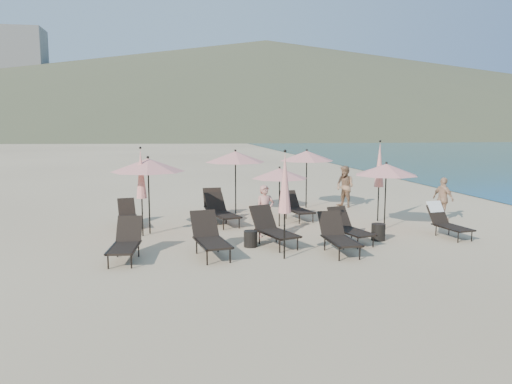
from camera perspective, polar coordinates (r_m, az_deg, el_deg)
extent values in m
plane|color=#D6BA8C|center=(13.93, 7.37, -6.30)|extent=(800.00, 800.00, 0.00)
cone|color=brown|center=(320.28, 1.19, 12.10)|extent=(690.00, 690.00, 55.00)
cone|color=brown|center=(394.22, 19.34, 9.18)|extent=(280.00, 280.00, 32.00)
cube|color=beige|center=(266.92, -25.21, 11.49)|extent=(22.00, 18.00, 48.00)
cube|color=beige|center=(325.80, -17.91, 10.16)|extent=(18.00, 16.00, 38.00)
cube|color=black|center=(12.66, -14.89, -6.24)|extent=(0.77, 1.30, 0.05)
cube|color=black|center=(13.39, -14.28, -4.12)|extent=(0.69, 0.54, 0.64)
cylinder|color=black|center=(12.27, -16.56, -7.65)|extent=(0.04, 0.04, 0.35)
cylinder|color=black|center=(13.28, -15.57, -6.44)|extent=(0.04, 0.04, 0.35)
cylinder|color=black|center=(12.17, -14.06, -7.69)|extent=(0.04, 0.04, 0.35)
cylinder|color=black|center=(13.18, -13.27, -6.46)|extent=(0.04, 0.04, 0.35)
cube|color=black|center=(12.77, -16.22, -6.12)|extent=(0.19, 1.39, 0.04)
cube|color=black|center=(12.66, -13.47, -6.15)|extent=(0.19, 1.39, 0.04)
cube|color=black|center=(12.68, -4.95, -5.86)|extent=(0.89, 1.42, 0.06)
cube|color=black|center=(13.46, -5.92, -3.64)|extent=(0.76, 0.60, 0.69)
cylinder|color=black|center=(12.14, -5.61, -7.46)|extent=(0.04, 0.04, 0.38)
cylinder|color=black|center=(13.22, -6.80, -6.21)|extent=(0.04, 0.04, 0.38)
cylinder|color=black|center=(12.28, -2.98, -7.25)|extent=(0.04, 0.04, 0.38)
cylinder|color=black|center=(13.35, -4.37, -6.04)|extent=(0.04, 0.04, 0.38)
cube|color=black|center=(12.65, -6.49, -5.86)|extent=(0.28, 1.49, 0.04)
cube|color=black|center=(12.81, -3.57, -5.65)|extent=(0.28, 1.49, 0.04)
cube|color=black|center=(13.75, 2.56, -4.80)|extent=(1.04, 1.44, 0.05)
cube|color=black|center=(14.43, 0.79, -2.91)|extent=(0.79, 0.67, 0.67)
cylinder|color=black|center=(13.21, 2.72, -6.20)|extent=(0.04, 0.04, 0.37)
cylinder|color=black|center=(14.14, 0.38, -5.25)|extent=(0.04, 0.04, 0.37)
cylinder|color=black|center=(13.50, 4.77, -5.91)|extent=(0.04, 0.04, 0.37)
cylinder|color=black|center=(14.42, 2.34, -5.01)|extent=(0.04, 0.04, 0.37)
cube|color=black|center=(13.64, 1.28, -4.86)|extent=(0.49, 1.40, 0.04)
cube|color=black|center=(13.96, 3.59, -4.57)|extent=(0.49, 1.40, 0.04)
cube|color=black|center=(13.13, 9.80, -5.58)|extent=(0.67, 1.26, 0.05)
cube|color=black|center=(13.83, 8.56, -3.57)|extent=(0.66, 0.49, 0.64)
cylinder|color=black|center=(12.61, 9.50, -7.01)|extent=(0.04, 0.04, 0.35)
cylinder|color=black|center=(13.58, 7.86, -5.90)|extent=(0.04, 0.04, 0.35)
cylinder|color=black|center=(12.81, 11.77, -6.83)|extent=(0.04, 0.04, 0.35)
cylinder|color=black|center=(13.77, 10.00, -5.76)|extent=(0.04, 0.04, 0.35)
cube|color=black|center=(13.06, 8.44, -5.57)|extent=(0.07, 1.41, 0.04)
cube|color=black|center=(13.29, 10.98, -5.40)|extent=(0.07, 1.41, 0.04)
cube|color=black|center=(14.36, 11.25, -4.54)|extent=(0.88, 1.30, 0.05)
cube|color=black|center=(14.94, 9.51, -2.88)|extent=(0.70, 0.58, 0.61)
cylinder|color=black|center=(13.86, 11.55, -5.75)|extent=(0.04, 0.04, 0.34)
cylinder|color=black|center=(14.67, 9.23, -4.94)|extent=(0.04, 0.04, 0.34)
cylinder|color=black|center=(14.16, 13.24, -5.51)|extent=(0.04, 0.04, 0.34)
cylinder|color=black|center=(14.96, 10.87, -4.73)|extent=(0.04, 0.04, 0.34)
cube|color=black|center=(14.23, 10.16, -4.59)|extent=(0.36, 1.30, 0.04)
cube|color=black|center=(14.57, 12.09, -4.35)|extent=(0.36, 1.30, 0.04)
cube|color=black|center=(15.90, 21.69, -3.83)|extent=(0.73, 1.19, 0.05)
cube|color=black|center=(16.41, 20.05, -2.43)|extent=(0.63, 0.50, 0.57)
cylinder|color=black|center=(15.43, 22.10, -4.82)|extent=(0.03, 0.03, 0.32)
cylinder|color=black|center=(16.15, 19.88, -4.17)|extent=(0.03, 0.03, 0.32)
cylinder|color=black|center=(15.75, 23.43, -4.65)|extent=(0.03, 0.03, 0.32)
cylinder|color=black|center=(16.45, 21.19, -4.02)|extent=(0.03, 0.03, 0.32)
cube|color=black|center=(15.75, 20.81, -3.85)|extent=(0.22, 1.24, 0.04)
cube|color=black|center=(16.11, 22.34, -3.68)|extent=(0.22, 1.24, 0.04)
cube|color=silver|center=(16.48, 19.79, -1.60)|extent=(0.53, 0.33, 0.35)
cube|color=black|center=(16.84, -14.27, -2.92)|extent=(0.75, 1.17, 0.05)
cube|color=black|center=(17.51, -14.59, -1.64)|extent=(0.63, 0.51, 0.56)
cylinder|color=black|center=(16.40, -14.88, -3.80)|extent=(0.03, 0.03, 0.31)
cylinder|color=black|center=(17.31, -15.22, -3.21)|extent=(0.03, 0.03, 0.31)
cylinder|color=black|center=(16.46, -13.25, -3.71)|extent=(0.03, 0.03, 0.31)
cylinder|color=black|center=(17.36, -13.67, -3.12)|extent=(0.03, 0.03, 0.31)
cube|color=black|center=(16.85, -15.21, -2.91)|extent=(0.26, 1.21, 0.04)
cube|color=black|center=(16.91, -13.38, -2.81)|extent=(0.26, 1.21, 0.04)
cube|color=black|center=(16.56, -3.58, -2.67)|extent=(0.99, 1.41, 0.05)
cube|color=black|center=(17.29, -4.69, -1.18)|extent=(0.77, 0.65, 0.66)
cylinder|color=black|center=(16.01, -3.74, -3.74)|extent=(0.04, 0.04, 0.36)
cylinder|color=black|center=(17.00, -5.17, -3.07)|extent=(0.04, 0.04, 0.36)
cylinder|color=black|center=(16.22, -1.94, -3.57)|extent=(0.04, 0.04, 0.36)
cylinder|color=black|center=(17.21, -3.45, -2.92)|extent=(0.04, 0.04, 0.36)
cube|color=black|center=(16.48, -4.67, -2.69)|extent=(0.44, 1.39, 0.04)
cube|color=black|center=(16.73, -2.64, -2.52)|extent=(0.44, 1.39, 0.04)
cube|color=black|center=(17.55, -4.61, -2.06)|extent=(0.71, 1.32, 0.05)
cube|color=black|center=(18.36, -4.98, -0.62)|extent=(0.69, 0.51, 0.67)
cylinder|color=black|center=(17.02, -5.31, -3.05)|extent=(0.04, 0.04, 0.37)
cylinder|color=black|center=(18.11, -5.73, -2.39)|extent=(0.04, 0.04, 0.37)
cylinder|color=black|center=(17.09, -3.43, -2.98)|extent=(0.04, 0.04, 0.37)
cylinder|color=black|center=(18.18, -3.96, -2.33)|extent=(0.04, 0.04, 0.37)
cube|color=black|center=(17.56, -5.69, -2.03)|extent=(0.08, 1.47, 0.04)
cube|color=black|center=(17.65, -3.59, -1.96)|extent=(0.08, 1.47, 0.04)
cube|color=black|center=(17.54, 5.00, -2.17)|extent=(0.85, 1.31, 0.05)
cube|color=black|center=(18.21, 3.84, -0.84)|extent=(0.70, 0.57, 0.62)
cylinder|color=black|center=(17.02, 4.98, -3.09)|extent=(0.04, 0.04, 0.34)
cylinder|color=black|center=(17.93, 3.47, -2.52)|extent=(0.04, 0.04, 0.34)
cylinder|color=black|center=(17.26, 6.52, -2.96)|extent=(0.04, 0.04, 0.34)
cylinder|color=black|center=(18.16, 4.96, -2.41)|extent=(0.04, 0.04, 0.34)
cube|color=black|center=(17.45, 4.04, -2.18)|extent=(0.32, 1.34, 0.04)
cube|color=black|center=(17.72, 5.79, -2.04)|extent=(0.32, 1.34, 0.04)
cylinder|color=black|center=(15.66, -12.13, -0.66)|extent=(0.05, 0.05, 2.24)
cone|color=#EB9685|center=(15.55, -12.24, 3.04)|extent=(2.24, 2.24, 0.41)
sphere|color=black|center=(15.53, -12.26, 3.90)|extent=(0.09, 0.09, 0.09)
cylinder|color=black|center=(16.45, 2.69, -0.77)|extent=(0.04, 0.04, 1.86)
cone|color=#EB9685|center=(16.35, 2.71, 2.15)|extent=(1.86, 1.86, 0.34)
sphere|color=black|center=(16.33, 2.71, 2.83)|extent=(0.07, 0.07, 0.07)
cylinder|color=black|center=(16.54, 14.55, -0.66)|extent=(0.04, 0.04, 2.03)
cone|color=#EB9685|center=(16.44, 14.66, 2.50)|extent=(2.03, 2.03, 0.37)
sphere|color=black|center=(16.42, 14.69, 3.24)|extent=(0.08, 0.08, 0.08)
cylinder|color=black|center=(18.79, -2.35, 0.92)|extent=(0.05, 0.05, 2.26)
cone|color=#EB9685|center=(18.70, -2.37, 4.04)|extent=(2.26, 2.26, 0.41)
sphere|color=black|center=(18.68, -2.37, 4.77)|extent=(0.09, 0.09, 0.09)
cylinder|color=black|center=(20.24, 5.78, 1.31)|extent=(0.05, 0.05, 2.21)
cone|color=#EB9685|center=(20.15, 5.82, 4.14)|extent=(2.21, 2.21, 0.40)
sphere|color=black|center=(20.14, 5.83, 4.80)|extent=(0.08, 0.08, 0.08)
cylinder|color=black|center=(12.56, 3.27, -5.03)|extent=(0.04, 0.04, 1.18)
cone|color=#EB9685|center=(12.33, 3.32, 1.06)|extent=(0.32, 0.32, 1.50)
sphere|color=black|center=(12.27, 3.34, 4.70)|extent=(0.08, 0.08, 0.08)
cylinder|color=black|center=(17.91, 13.78, -1.33)|extent=(0.04, 0.04, 1.21)
cone|color=#EB9685|center=(17.75, 13.93, 3.06)|extent=(0.33, 0.33, 1.54)
sphere|color=black|center=(17.70, 14.01, 5.65)|extent=(0.08, 0.08, 0.08)
cylinder|color=black|center=(15.46, -12.85, -2.82)|extent=(0.04, 0.04, 1.16)
cone|color=#EB9685|center=(15.27, -13.00, 2.06)|extent=(0.32, 0.32, 1.48)
sphere|color=black|center=(15.22, -13.09, 4.95)|extent=(0.07, 0.07, 0.07)
cylinder|color=black|center=(13.84, -0.62, -5.37)|extent=(0.39, 0.39, 0.45)
cylinder|color=black|center=(15.02, 13.80, -4.47)|extent=(0.41, 0.41, 0.49)
imported|color=tan|center=(14.95, 1.05, -2.20)|extent=(0.61, 0.44, 1.56)
imported|color=#9A704F|center=(20.64, 10.14, 0.62)|extent=(0.95, 1.03, 1.69)
imported|color=tan|center=(18.73, 20.61, -0.73)|extent=(0.60, 0.96, 1.52)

